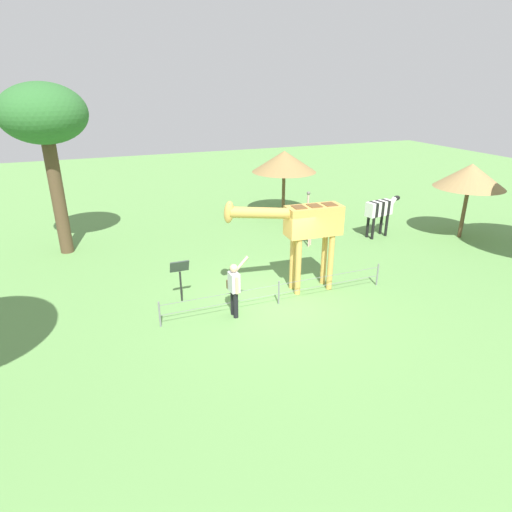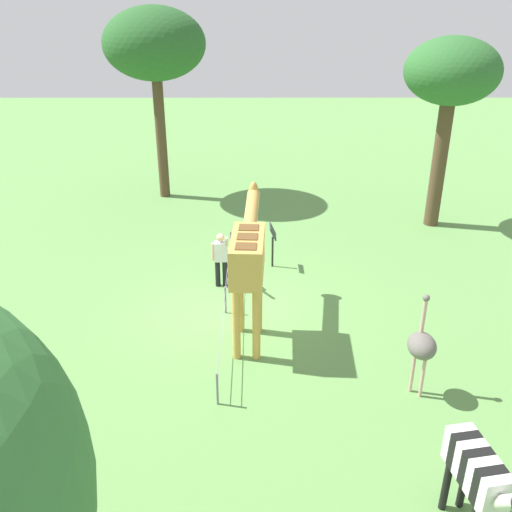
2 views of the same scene
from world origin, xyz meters
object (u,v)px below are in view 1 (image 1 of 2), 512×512
at_px(zebra, 380,210).
at_px(info_sign, 180,272).
at_px(tree_east, 44,118).
at_px(visitor, 234,287).
at_px(giraffe, 305,226).
at_px(shade_hut_near, 471,176).
at_px(shade_hut_far, 284,162).
at_px(ostrich, 311,218).

relative_size(zebra, info_sign, 1.38).
bearing_deg(tree_east, visitor, 122.45).
distance_m(giraffe, visitor, 2.91).
distance_m(shade_hut_near, shade_hut_far, 8.03).
relative_size(visitor, tree_east, 0.27).
relative_size(giraffe, shade_hut_near, 1.18).
distance_m(shade_hut_far, info_sign, 9.81).
xyz_separation_m(ostrich, tree_east, (9.11, -2.86, 3.81)).
relative_size(ostrich, info_sign, 1.70).
bearing_deg(zebra, shade_hut_near, 157.16).
bearing_deg(shade_hut_near, visitor, 14.13).
bearing_deg(tree_east, shade_hut_far, -171.93).
relative_size(zebra, ostrich, 0.81).
distance_m(shade_hut_far, tree_east, 10.28).
distance_m(giraffe, shade_hut_far, 8.24).
bearing_deg(giraffe, zebra, -147.77).
bearing_deg(zebra, visitor, 27.76).
distance_m(ostrich, shade_hut_near, 6.80).
relative_size(ostrich, shade_hut_near, 0.72).
distance_m(shade_hut_near, info_sign, 12.51).
bearing_deg(shade_hut_far, zebra, 119.82).
bearing_deg(ostrich, tree_east, -17.41).
bearing_deg(tree_east, ostrich, 162.59).
bearing_deg(info_sign, zebra, -163.34).
bearing_deg(tree_east, zebra, 166.79).
distance_m(giraffe, info_sign, 3.97).
xyz_separation_m(shade_hut_far, info_sign, (6.63, 7.03, -1.71)).
bearing_deg(giraffe, tree_east, -41.91).
relative_size(giraffe, ostrich, 1.64).
relative_size(giraffe, tree_east, 0.59).
bearing_deg(ostrich, info_sign, 25.44).
bearing_deg(zebra, ostrich, -0.85).
xyz_separation_m(zebra, ostrich, (3.27, -0.05, 0.01)).
bearing_deg(ostrich, shade_hut_near, 167.79).
relative_size(tree_east, info_sign, 4.69).
relative_size(shade_hut_near, info_sign, 2.36).
bearing_deg(info_sign, shade_hut_far, -133.29).
height_order(visitor, tree_east, tree_east).
relative_size(ostrich, tree_east, 0.36).
bearing_deg(ostrich, zebra, 179.15).
distance_m(visitor, tree_east, 9.31).
relative_size(visitor, ostrich, 0.75).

